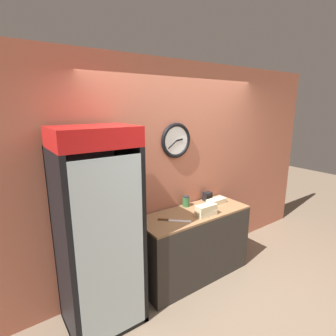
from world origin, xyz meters
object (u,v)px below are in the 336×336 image
sandwich_flat_left (216,201)px  napkin_dispenser (207,196)px  beverage_cooler (96,221)px  chefs_knife (170,220)px  condiment_jar (186,201)px  sandwich_stack_bottom (206,213)px  sandwich_stack_middle (206,208)px

sandwich_flat_left → napkin_dispenser: (-0.01, 0.16, 0.03)m
beverage_cooler → napkin_dispenser: 1.67m
chefs_knife → condiment_jar: bearing=28.3°
sandwich_stack_bottom → sandwich_flat_left: bearing=28.1°
beverage_cooler → sandwich_stack_middle: 1.30m
sandwich_stack_middle → condiment_jar: condiment_jar is taller
beverage_cooler → sandwich_flat_left: 1.68m
chefs_knife → napkin_dispenser: (0.81, 0.23, 0.05)m
sandwich_stack_middle → condiment_jar: (-0.01, 0.37, -0.03)m
beverage_cooler → sandwich_stack_middle: (1.28, -0.18, -0.10)m
sandwich_flat_left → napkin_dispenser: napkin_dispenser is taller
napkin_dispenser → sandwich_stack_middle: bearing=-135.5°
sandwich_stack_bottom → chefs_knife: (-0.44, 0.14, -0.03)m
sandwich_stack_bottom → beverage_cooler: bearing=172.0°
sandwich_stack_bottom → napkin_dispenser: napkin_dispenser is taller
sandwich_stack_middle → chefs_knife: bearing=162.8°
beverage_cooler → chefs_knife: size_ratio=6.52×
sandwich_stack_middle → sandwich_stack_bottom: bearing=0.0°
sandwich_flat_left → condiment_jar: bearing=157.5°
sandwich_stack_bottom → napkin_dispenser: (0.37, 0.36, 0.03)m
sandwich_stack_middle → chefs_knife: size_ratio=0.86×
beverage_cooler → chefs_knife: 0.87m
sandwich_stack_middle → chefs_knife: 0.47m
beverage_cooler → condiment_jar: (1.27, 0.19, -0.14)m
beverage_cooler → condiment_jar: beverage_cooler is taller
sandwich_flat_left → chefs_knife: size_ratio=0.93×
chefs_knife → condiment_jar: condiment_jar is taller
sandwich_flat_left → napkin_dispenser: bearing=95.4°
sandwich_stack_bottom → chefs_knife: 0.46m
chefs_knife → beverage_cooler: bearing=177.1°
sandwich_stack_bottom → sandwich_flat_left: 0.43m
napkin_dispenser → sandwich_stack_bottom: bearing=-135.5°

